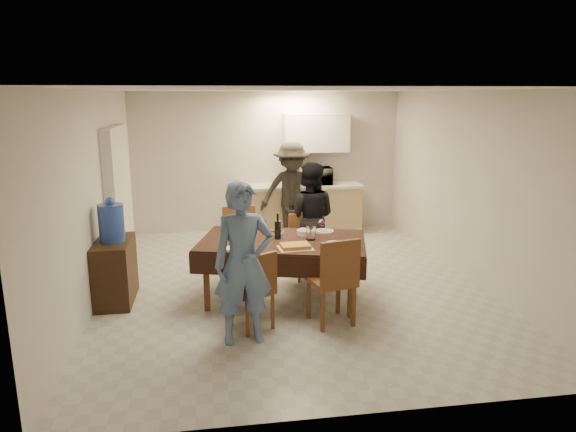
% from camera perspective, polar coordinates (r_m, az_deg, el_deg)
% --- Properties ---
extents(floor, '(5.00, 6.00, 0.02)m').
position_cam_1_polar(floor, '(7.12, 0.48, -7.56)').
color(floor, '#B5B6B0').
rests_on(floor, ground).
extents(ceiling, '(5.00, 6.00, 0.02)m').
position_cam_1_polar(ceiling, '(6.65, 0.53, 13.86)').
color(ceiling, white).
rests_on(ceiling, wall_back).
extents(wall_back, '(5.00, 0.02, 2.60)m').
position_cam_1_polar(wall_back, '(9.70, -2.34, 6.00)').
color(wall_back, beige).
rests_on(wall_back, floor).
extents(wall_front, '(5.00, 0.02, 2.60)m').
position_cam_1_polar(wall_front, '(3.92, 7.55, -5.24)').
color(wall_front, beige).
rests_on(wall_front, floor).
extents(wall_left, '(0.02, 6.00, 2.60)m').
position_cam_1_polar(wall_left, '(6.83, -20.68, 2.02)').
color(wall_left, beige).
rests_on(wall_left, floor).
extents(wall_right, '(0.02, 6.00, 2.60)m').
position_cam_1_polar(wall_right, '(7.57, 19.56, 3.14)').
color(wall_right, beige).
rests_on(wall_right, floor).
extents(stub_partition, '(0.15, 1.40, 2.10)m').
position_cam_1_polar(stub_partition, '(8.02, -18.28, 1.96)').
color(stub_partition, silver).
rests_on(stub_partition, floor).
extents(kitchen_base_cabinet, '(2.20, 0.60, 0.86)m').
position_cam_1_polar(kitchen_base_cabinet, '(9.63, 1.47, 0.69)').
color(kitchen_base_cabinet, tan).
rests_on(kitchen_base_cabinet, floor).
extents(kitchen_worktop, '(2.24, 0.64, 0.05)m').
position_cam_1_polar(kitchen_worktop, '(9.54, 1.49, 3.35)').
color(kitchen_worktop, '#BABBB5').
rests_on(kitchen_worktop, kitchen_base_cabinet).
extents(upper_cabinet, '(1.20, 0.34, 0.70)m').
position_cam_1_polar(upper_cabinet, '(9.61, 3.16, 9.22)').
color(upper_cabinet, white).
rests_on(upper_cabinet, wall_back).
extents(dining_table, '(2.25, 1.65, 0.79)m').
position_cam_1_polar(dining_table, '(6.37, -0.64, -2.96)').
color(dining_table, black).
rests_on(dining_table, floor).
extents(chair_near_left, '(0.55, 0.58, 0.49)m').
position_cam_1_polar(chair_near_left, '(5.60, -4.02, -7.49)').
color(chair_near_left, brown).
rests_on(chair_near_left, floor).
extents(chair_near_right, '(0.56, 0.56, 0.55)m').
position_cam_1_polar(chair_near_right, '(5.70, 5.08, -6.33)').
color(chair_near_right, brown).
rests_on(chair_near_right, floor).
extents(chair_far_left, '(0.52, 0.52, 0.55)m').
position_cam_1_polar(chair_far_left, '(6.99, -5.05, -2.61)').
color(chair_far_left, brown).
rests_on(chair_far_left, floor).
extents(chair_far_right, '(0.47, 0.47, 0.48)m').
position_cam_1_polar(chair_far_right, '(7.13, 2.20, -2.88)').
color(chair_far_right, brown).
rests_on(chair_far_right, floor).
extents(console, '(0.43, 0.85, 0.79)m').
position_cam_1_polar(console, '(6.79, -18.64, -5.82)').
color(console, '#312010').
rests_on(console, floor).
extents(water_jug, '(0.31, 0.31, 0.46)m').
position_cam_1_polar(water_jug, '(6.62, -19.03, -0.71)').
color(water_jug, '#3151B3').
rests_on(water_jug, console).
extents(wine_bottle, '(0.08, 0.08, 0.33)m').
position_cam_1_polar(wine_bottle, '(6.36, -1.15, -1.14)').
color(wine_bottle, black).
rests_on(wine_bottle, dining_table).
extents(water_pitcher, '(0.12, 0.12, 0.18)m').
position_cam_1_polar(water_pitcher, '(6.35, 2.55, -1.85)').
color(water_pitcher, white).
rests_on(water_pitcher, dining_table).
extents(savoury_tart, '(0.41, 0.32, 0.05)m').
position_cam_1_polar(savoury_tart, '(6.01, 0.81, -3.37)').
color(savoury_tart, '#CB8B3B').
rests_on(savoury_tart, dining_table).
extents(salad_bowl, '(0.17, 0.17, 0.07)m').
position_cam_1_polar(salad_bowl, '(6.57, 1.73, -1.83)').
color(salad_bowl, silver).
rests_on(salad_bowl, dining_table).
extents(mushroom_dish, '(0.20, 0.20, 0.04)m').
position_cam_1_polar(mushroom_dish, '(6.62, -1.41, -1.86)').
color(mushroom_dish, silver).
rests_on(mushroom_dish, dining_table).
extents(wine_glass_a, '(0.08, 0.08, 0.18)m').
position_cam_1_polar(wine_glass_a, '(6.05, -5.48, -2.70)').
color(wine_glass_a, white).
rests_on(wine_glass_a, dining_table).
extents(wine_glass_b, '(0.08, 0.08, 0.18)m').
position_cam_1_polar(wine_glass_b, '(6.67, 3.74, -1.11)').
color(wine_glass_b, white).
rests_on(wine_glass_b, dining_table).
extents(wine_glass_c, '(0.08, 0.08, 0.19)m').
position_cam_1_polar(wine_glass_c, '(6.60, -2.73, -1.22)').
color(wine_glass_c, white).
rests_on(wine_glass_c, dining_table).
extents(plate_near_left, '(0.23, 0.23, 0.01)m').
position_cam_1_polar(plate_near_left, '(6.02, -5.91, -3.59)').
color(plate_near_left, silver).
rests_on(plate_near_left, dining_table).
extents(plate_near_right, '(0.25, 0.25, 0.01)m').
position_cam_1_polar(plate_near_right, '(6.19, 5.27, -3.10)').
color(plate_near_right, silver).
rests_on(plate_near_right, dining_table).
extents(plate_far_left, '(0.27, 0.27, 0.02)m').
position_cam_1_polar(plate_far_left, '(6.60, -6.18, -2.08)').
color(plate_far_left, silver).
rests_on(plate_far_left, dining_table).
extents(plate_far_right, '(0.25, 0.25, 0.01)m').
position_cam_1_polar(plate_far_right, '(6.75, 4.05, -1.68)').
color(plate_far_right, silver).
rests_on(plate_far_right, dining_table).
extents(microwave, '(0.57, 0.39, 0.32)m').
position_cam_1_polar(microwave, '(9.56, 3.12, 4.47)').
color(microwave, white).
rests_on(microwave, kitchen_worktop).
extents(person_near, '(0.66, 0.47, 1.71)m').
position_cam_1_polar(person_near, '(5.29, -4.96, -5.30)').
color(person_near, '#5872A1').
rests_on(person_near, floor).
extents(person_far, '(0.94, 0.83, 1.61)m').
position_cam_1_polar(person_far, '(7.45, 2.42, -0.15)').
color(person_far, black).
rests_on(person_far, floor).
extents(person_kitchen, '(1.12, 0.65, 1.74)m').
position_cam_1_polar(person_kitchen, '(9.06, 0.42, 2.73)').
color(person_kitchen, black).
rests_on(person_kitchen, floor).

